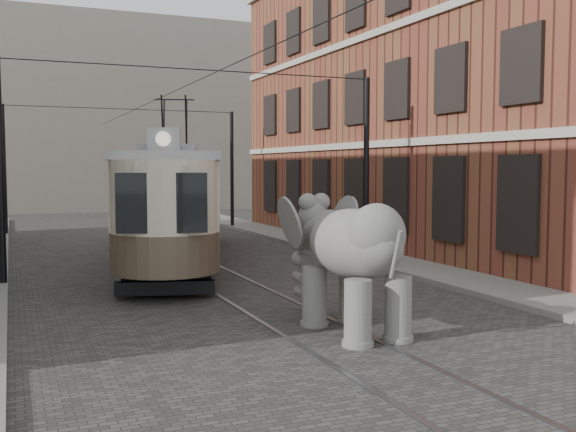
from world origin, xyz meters
name	(u,v)px	position (x,y,z in m)	size (l,w,h in m)	color
ground	(290,317)	(0.00, 0.00, 0.00)	(120.00, 120.00, 0.00)	#413F3C
tram_rails	(290,317)	(0.00, 0.00, 0.01)	(1.54, 80.00, 0.02)	slate
sidewalk_right	(514,293)	(6.00, 0.00, 0.07)	(2.00, 60.00, 0.15)	slate
brick_building	(458,95)	(11.00, 9.00, 6.00)	(8.00, 26.00, 12.00)	brown
distant_block	(85,116)	(0.00, 40.00, 7.00)	(28.00, 10.00, 14.00)	gray
catenary	(213,173)	(-0.20, 5.00, 3.00)	(11.00, 30.20, 6.00)	black
tram	(175,180)	(-0.21, 9.43, 2.74)	(2.85, 13.80, 5.47)	beige
elephant	(355,264)	(0.62, -1.71, 1.32)	(2.38, 4.32, 2.65)	slate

